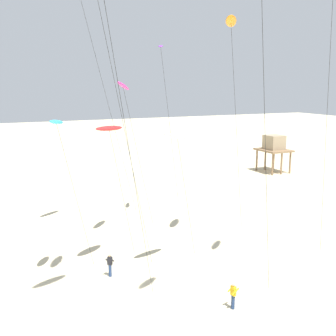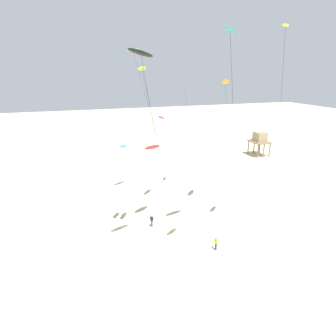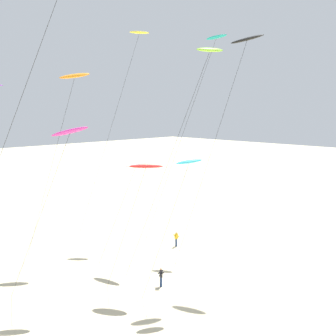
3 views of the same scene
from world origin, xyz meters
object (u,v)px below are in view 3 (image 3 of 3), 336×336
kite_red (146,167)px  kite_teal (214,44)px  kite_lime (209,53)px  kite_orange (74,77)px  kite_flyer_middle (161,277)px  kite_yellow (138,38)px  kite_flyer_nearest (176,239)px  kite_black (246,42)px  kite_magenta (69,133)px  kite_white (136,165)px  kite_cyan (189,163)px

kite_red → kite_teal: bearing=13.7°
kite_lime → kite_orange: bearing=113.1°
kite_red → kite_flyer_middle: kite_red is taller
kite_yellow → kite_flyer_nearest: size_ratio=14.10×
kite_red → kite_black: bearing=-20.8°
kite_magenta → kite_teal: bearing=0.6°
kite_orange → kite_yellow: kite_yellow is taller
kite_white → kite_red: (-2.36, -4.06, 0.54)m
kite_orange → kite_lime: bearing=-66.9°
kite_magenta → kite_white: size_ratio=1.33×
kite_magenta → kite_black: kite_black is taller
kite_red → kite_flyer_middle: size_ratio=6.34×
kite_red → kite_black: 13.68m
kite_magenta → kite_flyer_middle: bearing=-29.1°
kite_black → kite_white: bearing=130.4°
kite_black → kite_teal: 7.27m
kite_yellow → kite_teal: kite_yellow is taller
kite_magenta → kite_flyer_nearest: (13.44, 2.01, -12.15)m
kite_cyan → kite_flyer_nearest: (7.58, 8.52, -9.98)m
kite_magenta → kite_flyer_nearest: 18.23m
kite_white → kite_yellow: (6.18, 6.88, 13.04)m
kite_orange → kite_flyer_middle: kite_orange is taller
kite_flyer_nearest → kite_teal: bearing=-26.7°
kite_red → kite_flyer_middle: (1.09, -0.56, -9.40)m
kite_black → kite_magenta: bearing=155.9°
kite_yellow → kite_teal: (3.63, -7.97, -1.20)m
kite_black → kite_lime: bearing=164.6°
kite_white → kite_teal: kite_teal is taller
kite_magenta → kite_teal: kite_teal is taller
kite_magenta → kite_flyer_nearest: size_ratio=8.21×
kite_flyer_middle → kite_black: bearing=-19.8°
kite_magenta → kite_flyer_middle: 13.97m
kite_white → kite_cyan: kite_cyan is taller
kite_magenta → kite_white: (7.30, 1.26, -3.30)m
kite_teal → kite_lime: 9.27m
kite_yellow → kite_lime: 14.13m
kite_white → kite_flyer_nearest: size_ratio=6.15×
kite_white → kite_flyer_nearest: (6.14, 0.75, -8.85)m
kite_white → kite_flyer_nearest: kite_white is taller
kite_orange → kite_cyan: bearing=-84.9°
kite_white → kite_flyer_middle: bearing=-105.4°
kite_yellow → kite_flyer_middle: (-7.45, -11.50, -21.89)m
kite_magenta → kite_lime: 12.64m
kite_orange → kite_red: bearing=-88.4°
kite_orange → kite_flyer_nearest: bearing=-29.7°
kite_magenta → kite_orange: bearing=56.4°
kite_yellow → kite_cyan: kite_yellow is taller
kite_teal → kite_flyer_nearest: size_ratio=13.54×
kite_black → kite_lime: kite_black is taller
kite_red → kite_lime: 10.43m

